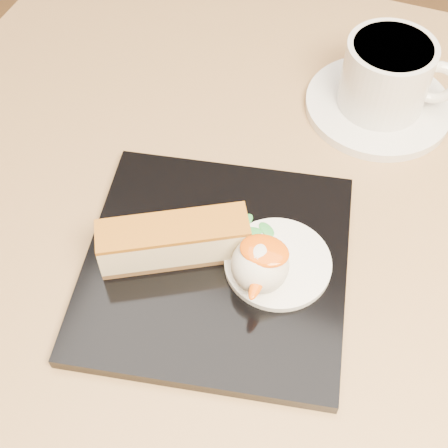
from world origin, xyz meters
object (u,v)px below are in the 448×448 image
at_px(table, 259,327).
at_px(cheesecake, 174,241).
at_px(dessert_plate, 216,265).
at_px(saucer, 378,106).
at_px(ice_cream_scoop, 260,265).
at_px(coffee_cup, 389,74).

height_order(table, cheesecake, cheesecake).
height_order(dessert_plate, cheesecake, cheesecake).
bearing_deg(dessert_plate, saucer, 70.13).
distance_m(dessert_plate, ice_cream_scoop, 0.05).
relative_size(ice_cream_scoop, saucer, 0.31).
bearing_deg(cheesecake, dessert_plate, -21.26).
distance_m(dessert_plate, saucer, 0.26).
bearing_deg(table, coffee_cup, 74.89).
height_order(ice_cream_scoop, coffee_cup, coffee_cup).
distance_m(cheesecake, ice_cream_scoop, 0.08).
bearing_deg(table, cheesecake, -148.90).
distance_m(cheesecake, coffee_cup, 0.28).
xyz_separation_m(dessert_plate, saucer, (0.09, 0.24, -0.00)).
bearing_deg(saucer, table, -104.56).
height_order(table, coffee_cup, coffee_cup).
distance_m(saucer, coffee_cup, 0.04).
bearing_deg(dessert_plate, cheesecake, -171.87).
bearing_deg(ice_cream_scoop, dessert_plate, 172.87).
bearing_deg(cheesecake, coffee_cup, 33.87).
xyz_separation_m(cheesecake, ice_cream_scoop, (0.08, -0.00, 0.00)).
bearing_deg(table, dessert_plate, -132.94).
bearing_deg(cheesecake, table, 1.72).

